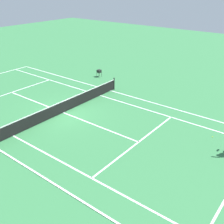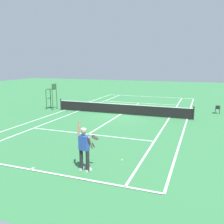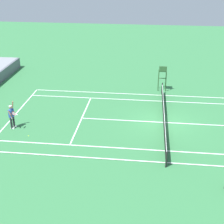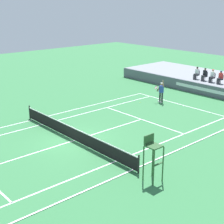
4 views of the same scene
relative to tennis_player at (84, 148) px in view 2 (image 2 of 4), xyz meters
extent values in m
plane|color=#337542|center=(2.15, -11.17, -0.99)|extent=(80.00, 80.00, 0.00)
cube|color=#337542|center=(2.15, -11.17, -0.98)|extent=(10.98, 23.78, 0.02)
cube|color=white|center=(2.15, 0.72, -0.97)|extent=(10.98, 0.10, 0.01)
cube|color=white|center=(2.15, -23.06, -0.97)|extent=(10.98, 0.10, 0.01)
cube|color=white|center=(-3.34, -11.17, -0.97)|extent=(0.10, 23.78, 0.01)
cube|color=white|center=(7.64, -11.17, -0.97)|extent=(0.10, 23.78, 0.01)
cube|color=white|center=(-1.96, -11.17, -0.97)|extent=(0.10, 23.78, 0.01)
cube|color=white|center=(6.26, -11.17, -0.97)|extent=(0.10, 23.78, 0.01)
cube|color=white|center=(2.15, -4.77, -0.97)|extent=(8.22, 0.10, 0.01)
cube|color=white|center=(2.15, -17.57, -0.97)|extent=(8.22, 0.10, 0.01)
cube|color=white|center=(2.15, -11.17, -0.97)|extent=(0.10, 12.80, 0.01)
cube|color=white|center=(2.15, 0.62, -0.97)|extent=(0.10, 0.20, 0.01)
cube|color=white|center=(2.15, -22.96, -0.97)|extent=(0.10, 0.20, 0.01)
cylinder|color=black|center=(-3.79, -11.17, -0.46)|extent=(0.10, 0.10, 1.07)
cylinder|color=black|center=(8.09, -11.17, -0.46)|extent=(0.10, 0.10, 1.07)
cube|color=black|center=(2.15, -11.17, -0.51)|extent=(11.78, 0.02, 0.84)
cube|color=white|center=(2.15, -11.17, -0.09)|extent=(11.78, 0.03, 0.06)
cylinder|color=#232328|center=(0.17, -0.01, -0.53)|extent=(0.15, 0.15, 0.92)
cylinder|color=#232328|center=(-0.15, 0.04, -0.53)|extent=(0.15, 0.15, 0.92)
cube|color=white|center=(0.16, -0.07, -0.94)|extent=(0.17, 0.30, 0.10)
cube|color=white|center=(-0.16, -0.01, -0.94)|extent=(0.17, 0.30, 0.10)
cube|color=#2D4CA8|center=(0.01, 0.01, 0.23)|extent=(0.44, 0.31, 0.60)
sphere|color=#A37556|center=(0.01, 0.01, 0.70)|extent=(0.22, 0.22, 0.22)
cylinder|color=white|center=(0.01, 0.01, 0.79)|extent=(0.21, 0.21, 0.06)
cylinder|color=#A37556|center=(0.26, -0.06, 0.79)|extent=(0.13, 0.23, 0.61)
cylinder|color=#A37556|center=(-0.27, -0.04, 0.25)|extent=(0.15, 0.34, 0.56)
cylinder|color=black|center=(-0.33, -0.15, 0.12)|extent=(0.07, 0.19, 0.25)
torus|color=red|center=(-0.33, -0.32, 0.38)|extent=(0.33, 0.25, 0.26)
cylinder|color=silver|center=(-0.33, -0.32, 0.38)|extent=(0.29, 0.21, 0.22)
sphere|color=#D1E533|center=(-1.09, -1.56, -0.96)|extent=(0.07, 0.07, 0.07)
cylinder|color=#2D562D|center=(9.46, -10.82, -0.04)|extent=(0.07, 0.07, 1.90)
cylinder|color=#2D562D|center=(9.46, -11.52, -0.04)|extent=(0.07, 0.07, 1.90)
cylinder|color=#2D562D|center=(8.76, -10.82, -0.04)|extent=(0.07, 0.07, 1.90)
cylinder|color=#2D562D|center=(8.76, -11.52, -0.04)|extent=(0.07, 0.07, 1.90)
cube|color=#2D562D|center=(9.11, -11.17, 0.94)|extent=(0.70, 0.70, 0.06)
cube|color=#2D562D|center=(8.76, -11.17, 1.21)|extent=(0.06, 0.70, 0.48)
cube|color=#2D562D|center=(9.42, -11.17, 0.05)|extent=(0.10, 0.70, 0.04)
cube|color=black|center=(-5.66, -14.47, -0.43)|extent=(0.36, 0.36, 0.28)
cylinder|color=black|center=(-5.83, -14.64, -0.78)|extent=(0.02, 0.02, 0.42)
cylinder|color=black|center=(-5.49, -14.64, -0.78)|extent=(0.02, 0.02, 0.42)
cylinder|color=black|center=(-5.83, -14.30, -0.78)|extent=(0.02, 0.02, 0.42)
cylinder|color=black|center=(-5.49, -14.30, -0.78)|extent=(0.02, 0.02, 0.42)
ellipsoid|color=#D1E533|center=(-5.66, -14.47, -0.35)|extent=(0.30, 0.30, 0.12)
camera|label=1|loc=(13.79, 2.34, 7.55)|focal=43.53mm
camera|label=2|loc=(-4.32, 8.43, 3.38)|focal=39.27mm
camera|label=3|loc=(-20.64, -9.83, 10.63)|focal=52.60mm
camera|label=4|loc=(19.42, -23.07, 7.84)|focal=54.64mm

